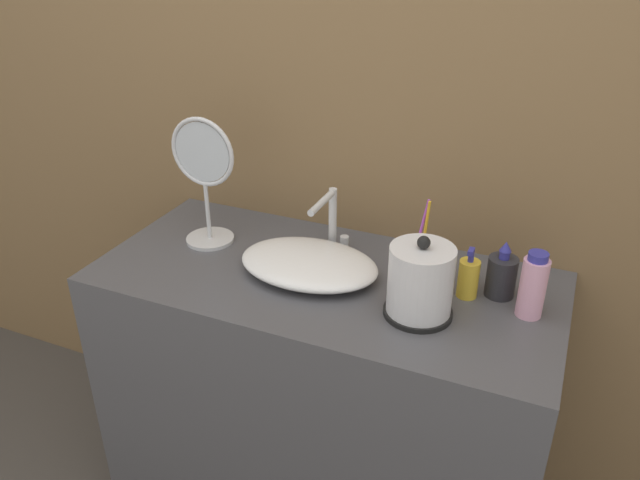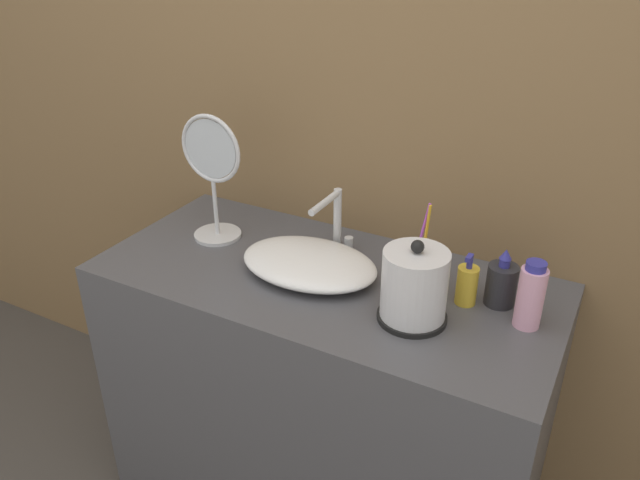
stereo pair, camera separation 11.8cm
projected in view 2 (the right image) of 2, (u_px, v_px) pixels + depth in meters
wall_back at (379, 61)px, 1.58m from camera, size 6.00×0.04×2.60m
vanity_counter at (324, 400)px, 1.77m from camera, size 1.18×0.54×0.82m
sink_basin at (309, 263)px, 1.57m from camera, size 0.36×0.25×0.06m
faucet at (336, 218)px, 1.64m from camera, size 0.06×0.16×0.17m
electric_kettle at (414, 289)px, 1.37m from camera, size 0.16×0.16×0.20m
toothbrush_cup at (420, 265)px, 1.52m from camera, size 0.06×0.06×0.21m
lotion_bottle at (467, 285)px, 1.45m from camera, size 0.05×0.05×0.13m
shampoo_bottle at (501, 283)px, 1.44m from camera, size 0.07×0.07×0.14m
mouthwash_bottle at (531, 296)px, 1.35m from camera, size 0.06×0.06×0.16m
vanity_mirror at (212, 172)px, 1.68m from camera, size 0.19×0.13×0.36m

